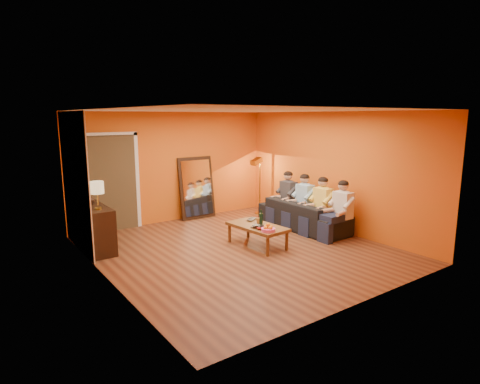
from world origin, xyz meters
TOP-DOWN VIEW (x-y plane):
  - room_shell at (0.00, 0.37)m, footprint 5.00×5.50m
  - white_accent at (-2.48, 1.75)m, footprint 0.02×1.90m
  - doorway_recess at (-1.50, 2.83)m, footprint 1.06×0.30m
  - door_jamb_left at (-2.07, 2.71)m, footprint 0.08×0.06m
  - door_jamb_right at (-0.93, 2.71)m, footprint 0.08×0.06m
  - door_header at (-1.50, 2.71)m, footprint 1.22×0.06m
  - mirror_frame at (0.55, 2.63)m, footprint 0.92×0.27m
  - mirror_glass at (0.55, 2.59)m, footprint 0.78×0.21m
  - sideboard at (-2.24, 1.55)m, footprint 0.44×1.18m
  - table_lamp at (-2.24, 1.25)m, footprint 0.24×0.24m
  - sofa at (2.00, 0.36)m, footprint 2.19×0.86m
  - coffee_table at (0.39, -0.02)m, footprint 0.72×1.27m
  - floor_lamp at (2.07, 2.03)m, footprint 0.32×0.27m
  - dog at (2.04, -0.36)m, footprint 0.56×0.66m
  - person_far_left at (2.13, -0.64)m, footprint 0.70×0.44m
  - person_mid_left at (2.13, -0.09)m, footprint 0.70×0.44m
  - person_mid_right at (2.13, 0.46)m, footprint 0.70×0.44m
  - person_far_right at (2.13, 1.01)m, footprint 0.70×0.44m
  - fruit_bowl at (0.29, -0.47)m, footprint 0.26×0.26m
  - wine_bottle at (0.44, -0.07)m, footprint 0.07×0.07m
  - tumbler at (0.51, 0.10)m, footprint 0.14×0.14m
  - laptop at (0.57, 0.33)m, footprint 0.38×0.34m
  - book_lower at (0.21, -0.22)m, footprint 0.28×0.31m
  - book_mid at (0.22, -0.21)m, footprint 0.25×0.28m
  - book_upper at (0.21, -0.23)m, footprint 0.22×0.25m
  - vase at (-2.24, 1.80)m, footprint 0.20×0.20m
  - flowers at (-2.24, 1.80)m, footprint 0.17×0.17m

SIDE VIEW (x-z plane):
  - coffee_table at x=0.39m, z-range 0.00..0.42m
  - sofa at x=2.00m, z-range 0.00..0.64m
  - dog at x=2.04m, z-range 0.00..0.66m
  - sideboard at x=-2.24m, z-range 0.00..0.85m
  - book_lower at x=0.21m, z-range 0.42..0.44m
  - laptop at x=0.57m, z-range 0.42..0.44m
  - book_mid at x=0.22m, z-range 0.44..0.46m
  - book_upper at x=0.21m, z-range 0.46..0.48m
  - tumbler at x=0.51m, z-range 0.42..0.52m
  - fruit_bowl at x=0.29m, z-range 0.42..0.58m
  - wine_bottle at x=0.44m, z-range 0.42..0.73m
  - person_far_left at x=2.13m, z-range 0.00..1.22m
  - person_mid_left at x=2.13m, z-range 0.00..1.22m
  - person_mid_right at x=2.13m, z-range 0.00..1.22m
  - person_far_right at x=2.13m, z-range 0.00..1.22m
  - floor_lamp at x=2.07m, z-range 0.00..1.44m
  - mirror_frame at x=0.55m, z-range 0.00..1.52m
  - mirror_glass at x=0.55m, z-range 0.09..1.43m
  - vase at x=-2.24m, z-range 0.85..1.06m
  - doorway_recess at x=-1.50m, z-range 0.00..2.10m
  - door_jamb_left at x=-2.07m, z-range -0.05..2.15m
  - door_jamb_right at x=-0.93m, z-range -0.05..2.15m
  - table_lamp at x=-2.24m, z-range 0.85..1.36m
  - flowers at x=-2.24m, z-range 0.97..1.39m
  - room_shell at x=0.00m, z-range 0.00..2.60m
  - white_accent at x=-2.48m, z-range 0.01..2.59m
  - door_header at x=-1.50m, z-range 2.08..2.16m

